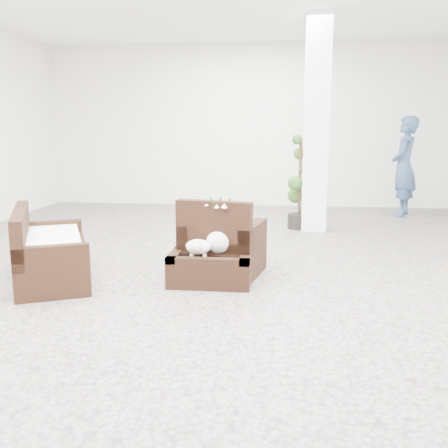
# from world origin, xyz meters

# --- Properties ---
(ground) EXTENTS (11.00, 11.00, 0.00)m
(ground) POSITION_xyz_m (0.00, 0.00, 0.00)
(ground) COLOR gray
(ground) RESTS_ON ground
(column) EXTENTS (0.40, 0.40, 3.50)m
(column) POSITION_xyz_m (1.20, 2.80, 1.75)
(column) COLOR white
(column) RESTS_ON ground
(coffee_table) EXTENTS (0.90, 0.60, 0.31)m
(coffee_table) POSITION_xyz_m (-0.12, -0.39, 0.16)
(coffee_table) COLOR black
(coffee_table) RESTS_ON ground
(sheep_figurine) EXTENTS (0.28, 0.23, 0.21)m
(sheep_figurine) POSITION_xyz_m (-0.24, -0.49, 0.42)
(sheep_figurine) COLOR white
(sheep_figurine) RESTS_ON coffee_table
(planter_narcissus) EXTENTS (0.44, 0.44, 0.80)m
(planter_narcissus) POSITION_xyz_m (-0.02, -0.29, 0.71)
(planter_narcissus) COLOR white
(planter_narcissus) RESTS_ON coffee_table
(tealight) EXTENTS (0.04, 0.04, 0.03)m
(tealight) POSITION_xyz_m (0.18, -0.37, 0.33)
(tealight) COLOR white
(tealight) RESTS_ON coffee_table
(armchair) EXTENTS (1.01, 0.98, 0.92)m
(armchair) POSITION_xyz_m (-0.02, 0.02, 0.46)
(armchair) COLOR black
(armchair) RESTS_ON ground
(loveseat) EXTENTS (1.32, 1.71, 0.82)m
(loveseat) POSITION_xyz_m (-1.92, -0.46, 0.41)
(loveseat) COLOR black
(loveseat) RESTS_ON ground
(topiary) EXTENTS (0.42, 0.42, 1.57)m
(topiary) POSITION_xyz_m (0.96, 2.91, 0.79)
(topiary) COLOR #254415
(topiary) RESTS_ON ground
(shopper) EXTENTS (0.69, 0.83, 1.94)m
(shopper) POSITION_xyz_m (3.02, 4.45, 0.97)
(shopper) COLOR #324A6F
(shopper) RESTS_ON ground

